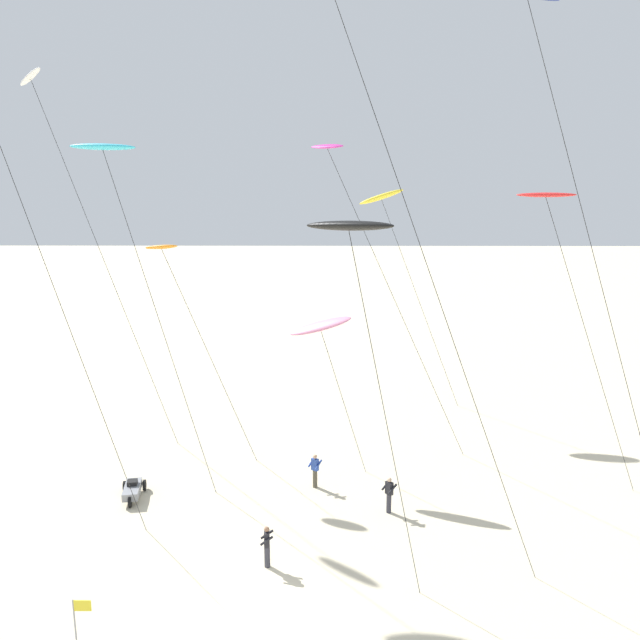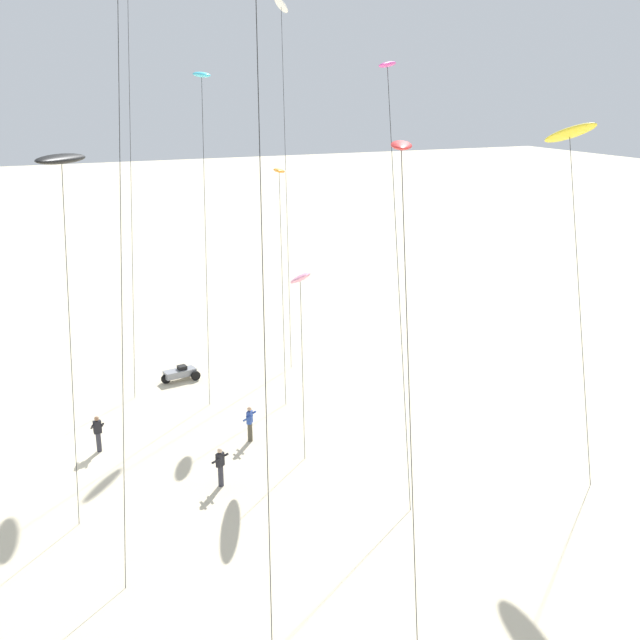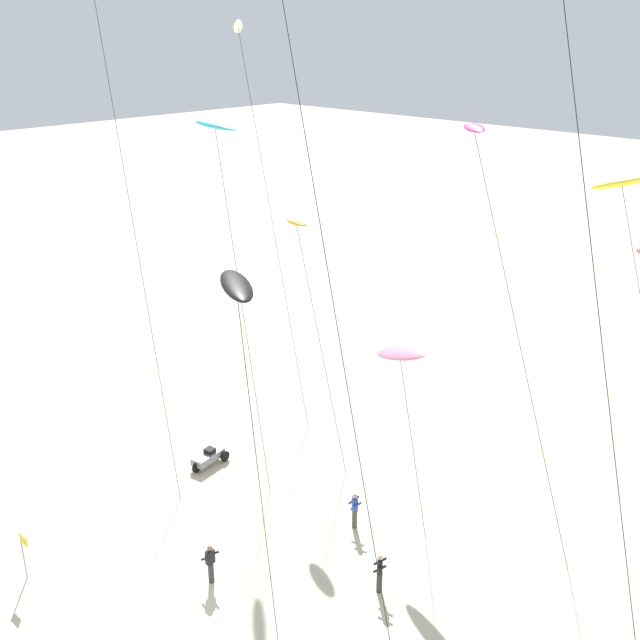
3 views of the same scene
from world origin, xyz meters
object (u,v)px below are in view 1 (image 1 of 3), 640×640
at_px(kite_red, 547,199).
at_px(kite_cyan, 103,150).
at_px(kite_flyer_nearest, 389,494).
at_px(marker_flag, 79,618).
at_px(kite_flyer_middle, 315,470).
at_px(kite_white, 34,86).
at_px(kite_magenta, 330,153).
at_px(kite_pink, 320,326).
at_px(kite_navy, 529,1).
at_px(kite_flyer_furthest, 267,545).
at_px(kite_orange, 163,250).
at_px(beach_buggy, 132,489).
at_px(kite_yellow, 382,198).
at_px(kite_black, 349,227).

xyz_separation_m(kite_red, kite_cyan, (-19.97, -0.30, 2.15)).
bearing_deg(kite_flyer_nearest, kite_red, 26.96).
bearing_deg(marker_flag, kite_flyer_middle, 58.35).
distance_m(kite_white, kite_flyer_middle, 25.11).
distance_m(kite_magenta, kite_flyer_middle, 16.21).
height_order(kite_cyan, kite_flyer_middle, kite_cyan).
relative_size(kite_pink, kite_flyer_nearest, 4.90).
bearing_deg(kite_flyer_nearest, kite_navy, 3.46).
bearing_deg(kite_flyer_furthest, kite_white, 133.91).
bearing_deg(kite_cyan, kite_magenta, 26.98).
xyz_separation_m(kite_magenta, kite_flyer_middle, (-0.70, -6.20, -14.97)).
relative_size(kite_orange, kite_navy, 0.52).
bearing_deg(kite_red, kite_magenta, 153.73).
distance_m(kite_orange, kite_red, 18.97).
bearing_deg(marker_flag, beach_buggy, 98.65).
height_order(beach_buggy, marker_flag, marker_flag).
xyz_separation_m(kite_pink, kite_yellow, (3.85, 10.67, 6.02)).
distance_m(kite_black, kite_flyer_nearest, 13.01).
height_order(kite_cyan, marker_flag, kite_cyan).
bearing_deg(kite_flyer_middle, kite_flyer_nearest, -35.29).
distance_m(kite_flyer_nearest, kite_flyer_middle, 4.05).
bearing_deg(kite_orange, kite_black, -51.57).
relative_size(kite_yellow, kite_navy, 0.65).
xyz_separation_m(kite_cyan, kite_magenta, (10.12, 5.15, 0.10)).
relative_size(kite_navy, marker_flag, 10.34).
relative_size(kite_pink, kite_yellow, 0.58).
distance_m(kite_orange, kite_flyer_furthest, 16.13).
bearing_deg(beach_buggy, kite_black, -31.21).
bearing_deg(kite_red, kite_flyer_nearest, -153.04).
relative_size(kite_orange, kite_flyer_nearest, 6.78).
bearing_deg(kite_yellow, kite_flyer_middle, -107.30).
bearing_deg(kite_orange, kite_navy, -22.44).
bearing_deg(kite_flyer_nearest, kite_flyer_furthest, -141.06).
distance_m(kite_red, kite_yellow, 13.41).
bearing_deg(kite_flyer_furthest, kite_navy, 23.85).
xyz_separation_m(kite_flyer_middle, kite_flyer_furthest, (-1.71, -6.39, 0.00)).
bearing_deg(kite_white, kite_orange, -22.65).
height_order(kite_yellow, marker_flag, kite_yellow).
distance_m(kite_cyan, beach_buggy, 15.51).
relative_size(kite_yellow, beach_buggy, 6.69).
height_order(kite_pink, kite_yellow, kite_yellow).
relative_size(kite_yellow, marker_flag, 6.74).
height_order(kite_navy, kite_flyer_furthest, kite_navy).
distance_m(kite_pink, beach_buggy, 11.67).
bearing_deg(kite_yellow, kite_white, -164.13).
distance_m(kite_black, kite_cyan, 13.68).
relative_size(kite_black, kite_magenta, 0.80).
relative_size(kite_pink, beach_buggy, 3.86).
xyz_separation_m(kite_orange, kite_black, (9.20, -11.60, 1.94)).
bearing_deg(kite_red, kite_orange, 170.04).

